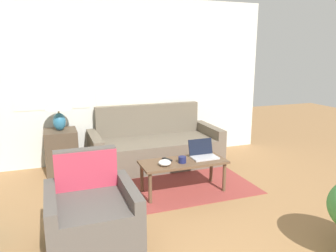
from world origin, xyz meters
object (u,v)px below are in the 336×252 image
couch (154,147)px  armchair (92,217)px  cup_navy (182,160)px  snack_bowl (165,163)px  tv_remote (167,159)px  table_lamp (58,107)px  coffee_table (183,165)px  laptop (203,153)px

couch → armchair: couch is taller
cup_navy → snack_bowl: bearing=-175.1°
cup_navy → tv_remote: size_ratio=0.62×
armchair → tv_remote: bearing=39.7°
couch → table_lamp: bearing=175.1°
armchair → coffee_table: armchair is taller
table_lamp → cup_navy: table_lamp is taller
coffee_table → snack_bowl: bearing=-164.1°
table_lamp → tv_remote: bearing=-43.7°
cup_navy → couch: bearing=88.8°
coffee_table → laptop: size_ratio=3.25×
couch → armchair: (-1.23, -1.94, -0.00)m
armchair → tv_remote: 1.40m
table_lamp → tv_remote: size_ratio=3.30×
couch → laptop: 1.17m
cup_navy → snack_bowl: size_ratio=0.63×
couch → snack_bowl: couch is taller
couch → table_lamp: table_lamp is taller
armchair → table_lamp: 2.19m
cup_navy → armchair: bearing=-148.9°
coffee_table → tv_remote: 0.21m
tv_remote → snack_bowl: bearing=-118.7°
tv_remote → cup_navy: bearing=-47.9°
laptop → tv_remote: laptop is taller
laptop → armchair: bearing=-151.6°
armchair → snack_bowl: (0.97, 0.71, 0.18)m
couch → tv_remote: (-0.17, -1.06, 0.15)m
table_lamp → coffee_table: 2.01m
coffee_table → snack_bowl: size_ratio=7.12×
table_lamp → cup_navy: size_ratio=5.28×
laptop → couch: bearing=105.8°
cup_navy → laptop: bearing=17.7°
armchair → coffee_table: 1.48m
table_lamp → coffee_table: table_lamp is taller
snack_bowl → table_lamp: bearing=130.0°
snack_bowl → coffee_table: bearing=15.9°
coffee_table → table_lamp: bearing=137.9°
armchair → cup_navy: bearing=31.1°
armchair → table_lamp: bearing=94.7°
couch → cup_navy: 1.23m
couch → cup_navy: bearing=-91.2°
cup_navy → snack_bowl: (-0.24, -0.02, -0.00)m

